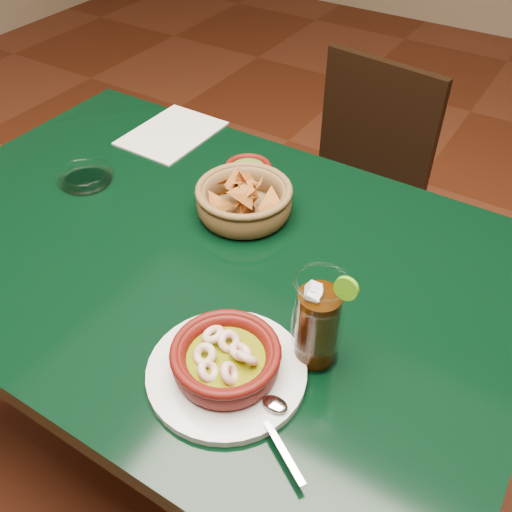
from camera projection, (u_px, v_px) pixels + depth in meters
The scene contains 9 objects.
ground at pixel (216, 456), 1.55m from camera, with size 7.00×7.00×0.00m, color #471C0C.
dining_table at pixel (201, 285), 1.12m from camera, with size 1.20×0.80×0.75m.
dining_chair at pixel (350, 194), 1.69m from camera, with size 0.43×0.43×0.82m.
shrimp_plate at pixel (226, 362), 0.82m from camera, with size 0.30×0.23×0.07m.
chip_basket at pixel (244, 200), 1.10m from camera, with size 0.22×0.22×0.14m.
guacamole_ramekin at pixel (248, 172), 1.20m from camera, with size 0.12×0.12×0.04m.
cola_drink at pixel (318, 321), 0.81m from camera, with size 0.16×0.16×0.18m.
glass_ashtray at pixel (85, 176), 1.20m from camera, with size 0.13×0.13×0.03m.
paper_menu at pixel (172, 133), 1.36m from camera, with size 0.17×0.23×0.00m.
Camera 1 is at (0.52, -0.61, 1.44)m, focal length 40.00 mm.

